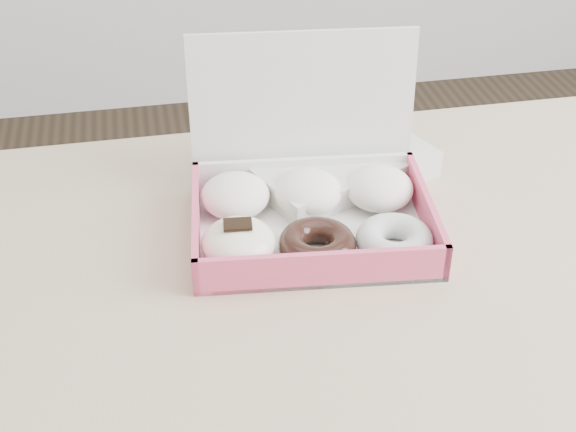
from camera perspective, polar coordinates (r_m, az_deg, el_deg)
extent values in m
cube|color=tan|center=(0.90, 16.47, -5.56)|extent=(1.20, 0.80, 0.04)
cylinder|color=tan|center=(1.34, -15.48, -11.17)|extent=(0.05, 0.05, 0.71)
cube|color=white|center=(0.92, 1.72, -1.17)|extent=(0.29, 0.23, 0.01)
cube|color=#E24D71|center=(0.84, 2.49, -3.89)|extent=(0.27, 0.04, 0.05)
cube|color=white|center=(0.99, 1.10, 2.99)|extent=(0.27, 0.04, 0.05)
cube|color=#E24D71|center=(0.91, -6.54, -0.58)|extent=(0.03, 0.20, 0.05)
cube|color=#E24D71|center=(0.93, 9.77, 0.26)|extent=(0.03, 0.20, 0.05)
cube|color=white|center=(0.97, 1.03, 7.46)|extent=(0.27, 0.05, 0.20)
ellipsoid|color=white|center=(0.94, -3.76, 1.48)|extent=(0.09, 0.09, 0.05)
ellipsoid|color=white|center=(0.95, 1.42, 1.74)|extent=(0.09, 0.09, 0.05)
ellipsoid|color=white|center=(0.96, 6.51, 1.98)|extent=(0.09, 0.09, 0.05)
ellipsoid|color=#FFF0CE|center=(0.87, -3.54, -1.91)|extent=(0.09, 0.09, 0.05)
cube|color=black|center=(0.85, -3.60, -0.59)|extent=(0.03, 0.02, 0.00)
torus|color=black|center=(0.88, 2.09, -2.03)|extent=(0.09, 0.09, 0.03)
torus|color=silver|center=(0.89, 7.58, -1.71)|extent=(0.09, 0.09, 0.03)
cube|color=white|center=(1.03, 2.95, 4.00)|extent=(0.28, 0.25, 0.04)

